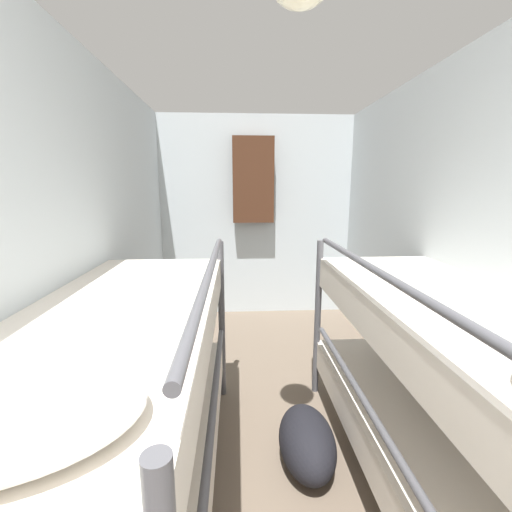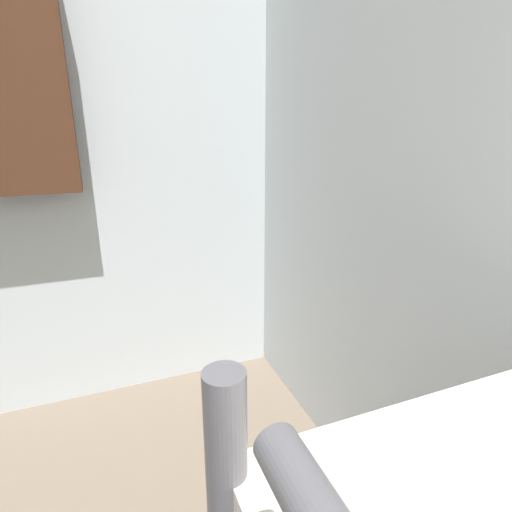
{
  "view_description": "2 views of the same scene",
  "coord_description": "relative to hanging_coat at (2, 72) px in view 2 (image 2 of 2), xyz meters",
  "views": [
    {
      "loc": [
        -0.22,
        0.18,
        1.45
      ],
      "look_at": [
        -0.09,
        2.55,
        0.97
      ],
      "focal_mm": 24.0,
      "sensor_mm": 36.0,
      "label": 1
    },
    {
      "loc": [
        0.24,
        2.08,
        1.33
      ],
      "look_at": [
        0.64,
        3.09,
        0.98
      ],
      "focal_mm": 28.0,
      "sensor_mm": 36.0,
      "label": 2
    }
  ],
  "objects": [
    {
      "name": "wall_back",
      "position": [
        0.04,
        0.15,
        -0.41
      ],
      "size": [
        2.25,
        0.06,
        2.22
      ],
      "color": "silver",
      "rests_on": "ground_plane"
    },
    {
      "name": "hanging_coat",
      "position": [
        0.0,
        0.0,
        0.0
      ],
      "size": [
        0.44,
        0.12,
        0.9
      ],
      "color": "#472819"
    }
  ]
}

